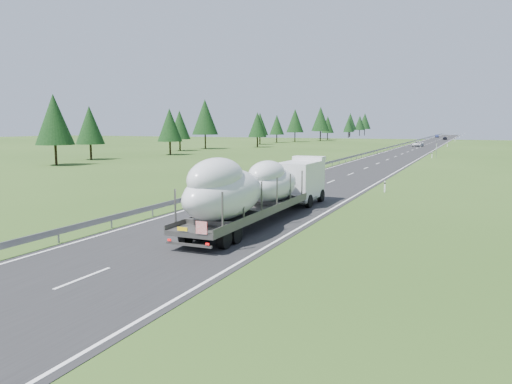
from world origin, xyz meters
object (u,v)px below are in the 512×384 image
at_px(highway_sign, 436,148).
at_px(boat_truck, 258,187).
at_px(distant_car_blue, 437,136).
at_px(distant_car_dark, 445,138).
at_px(distant_van, 418,144).

xyz_separation_m(highway_sign, boat_truck, (-5.40, -67.12, 0.41)).
bearing_deg(boat_truck, highway_sign, 85.40).
height_order(boat_truck, distant_car_blue, boat_truck).
height_order(boat_truck, distant_car_dark, boat_truck).
distance_m(highway_sign, distant_van, 49.16).
xyz_separation_m(highway_sign, distant_van, (-8.18, 48.46, -1.06)).
distance_m(distant_van, distant_car_dark, 67.41).
distance_m(boat_truck, distant_car_blue, 217.31).
bearing_deg(distant_van, distant_car_blue, 96.00).
bearing_deg(boat_truck, distant_car_dark, 89.87).
distance_m(distant_car_dark, distant_car_blue, 34.76).
relative_size(highway_sign, distant_van, 0.49).
distance_m(highway_sign, distant_car_dark, 115.90).
bearing_deg(distant_car_blue, highway_sign, -90.79).
distance_m(boat_truck, distant_van, 115.62).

